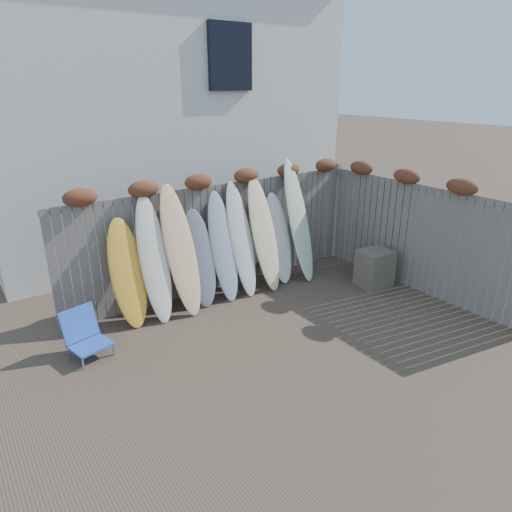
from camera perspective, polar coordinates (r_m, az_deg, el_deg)
ground at (r=7.19m, az=5.62°, el=-10.28°), size 80.00×80.00×0.00m
back_fence at (r=8.52m, az=-4.32°, el=3.57°), size 6.05×0.28×2.24m
right_fence at (r=8.97m, az=19.52°, el=3.02°), size 0.28×4.40×2.24m
house at (r=12.03m, az=-13.38°, el=17.90°), size 8.50×5.50×6.33m
beach_chair at (r=7.08m, az=-20.62°, el=-9.15°), size 0.63×0.66×0.69m
wooden_crate at (r=9.08m, az=14.60°, el=-1.50°), size 0.65×0.56×0.71m
lattice_panel at (r=9.58m, az=15.57°, el=3.58°), size 0.06×1.32×1.97m
surfboard_0 at (r=7.53m, az=-15.78°, el=-2.10°), size 0.57×0.65×1.73m
surfboard_1 at (r=7.57m, az=-12.63°, el=-0.44°), size 0.52×0.76×2.04m
surfboard_2 at (r=7.69m, az=-9.40°, el=0.65°), size 0.61×0.81×2.17m
surfboard_3 at (r=8.00m, az=-7.08°, el=-0.30°), size 0.60×0.66×1.68m
surfboard_4 at (r=8.16m, az=-4.15°, el=1.18°), size 0.52×0.72×1.93m
surfboard_5 at (r=8.32m, az=-1.87°, el=2.07°), size 0.45×0.73×2.06m
surfboard_6 at (r=8.54m, az=0.99°, el=2.75°), size 0.58×0.78×2.10m
surfboard_7 at (r=8.91m, az=2.83°, el=2.24°), size 0.55×0.65×1.73m
surfboard_8 at (r=9.00m, az=5.35°, el=4.39°), size 0.52×0.85×2.34m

